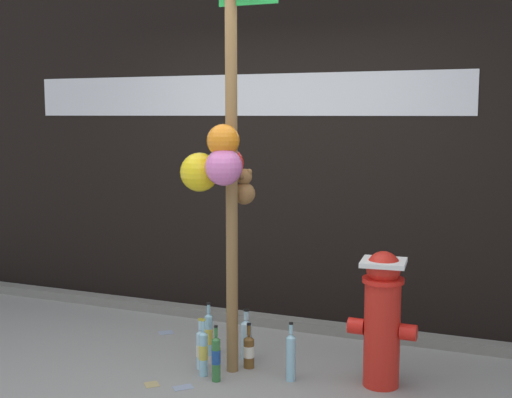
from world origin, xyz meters
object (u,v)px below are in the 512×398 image
Objects in this scene: memorial_post at (223,136)px; bottle_6 at (209,334)px; bottle_3 at (200,349)px; bottle_4 at (216,358)px; bottle_0 at (291,356)px; bottle_2 at (246,338)px; bottle_5 at (203,352)px; bottle_1 at (249,351)px; fire_hydrant at (382,316)px.

bottle_6 is (-0.24, 0.24, -1.44)m from memorial_post.
bottle_3 is 0.94× the size of bottle_4.
bottle_0 is 0.50m from bottle_2.
bottle_5 is 0.39m from bottle_6.
bottle_1 is 0.81× the size of bottle_6.
fire_hydrant is 2.42× the size of bottle_2.
bottle_4 reaches higher than bottle_3.
fire_hydrant is 1.31m from bottle_6.
bottle_3 is at bearing -173.37° from memorial_post.
bottle_4 is (-0.11, -0.30, 0.04)m from bottle_1.
bottle_5 is at bearing -165.85° from fire_hydrant.
fire_hydrant reaches higher than bottle_3.
bottle_0 is 0.49m from bottle_4.
bottle_4 is at bearing -92.96° from bottle_2.
bottle_4 reaches higher than bottle_2.
bottle_3 is at bearing 141.34° from bottle_4.
bottle_3 is (-0.64, -0.04, -0.02)m from bottle_0.
memorial_post is at bearing -177.82° from bottle_0.
fire_hydrant is 2.35× the size of bottle_4.
bottle_2 is 0.97× the size of bottle_4.
memorial_post is at bearing 6.63° from bottle_3.
fire_hydrant is 2.26× the size of bottle_6.
fire_hydrant is at bearing -6.34° from bottle_2.
bottle_0 is 1.05× the size of bottle_4.
bottle_6 reaches higher than bottle_3.
fire_hydrant is 2.24× the size of bottle_0.
memorial_post is at bearing -45.31° from bottle_6.
bottle_0 is 1.25× the size of bottle_1.
fire_hydrant is at bearing 18.49° from bottle_4.
fire_hydrant reaches higher than bottle_1.
bottle_0 reaches higher than bottle_5.
memorial_post is 7.31× the size of bottle_6.
bottle_5 is (-0.14, -0.40, 0.01)m from bottle_2.
bottle_5 is (-0.12, 0.05, 0.00)m from bottle_4.
fire_hydrant reaches higher than bottle_5.
bottle_1 is at bearing 44.50° from memorial_post.
bottle_5 is at bearing -166.23° from bottle_0.
bottle_0 is 0.65m from bottle_3.
bottle_0 reaches higher than bottle_4.
memorial_post reaches higher than bottle_0.
bottle_5 reaches higher than bottle_4.
bottle_6 is at bearing 121.78° from bottle_4.
bottle_4 is at bearing -38.66° from bottle_3.
memorial_post is 9.02× the size of bottle_1.
bottle_0 reaches higher than bottle_3.
bottle_6 is at bearing 176.58° from fire_hydrant.
bottle_6 is (-0.71, 0.22, -0.01)m from bottle_0.
memorial_post reaches higher than bottle_6.
memorial_post is 8.03× the size of bottle_3.
bottle_4 is (0.02, -0.18, -1.44)m from memorial_post.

